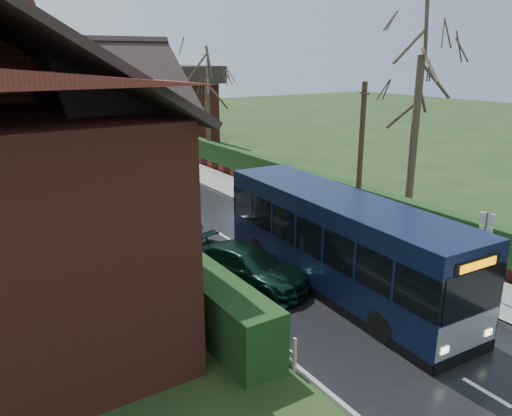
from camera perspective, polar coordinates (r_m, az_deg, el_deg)
ground at (r=16.38m, az=6.93°, el=-9.48°), size 140.00×140.00×0.00m
road at (r=24.33m, az=-8.15°, el=-0.56°), size 6.00×100.00×0.02m
pavement at (r=26.27m, az=0.28°, el=1.07°), size 2.50×100.00×0.14m
kerb_right at (r=25.66m, az=-1.97°, el=0.67°), size 0.12×100.00×0.14m
kerb_left at (r=23.30m, az=-14.97°, el=-1.67°), size 0.12×100.00×0.10m
front_hedge at (r=18.31m, az=-12.75°, el=-4.13°), size 1.20×16.00×1.60m
picket_fence at (r=18.68m, az=-10.53°, el=-4.72°), size 0.10×16.00×0.90m
right_wall_hedge at (r=26.87m, az=3.06°, el=3.50°), size 0.60×50.00×1.80m
bus at (r=16.23m, az=9.40°, el=-4.00°), size 2.78×10.16×3.05m
car_silver at (r=21.49m, az=-10.59°, el=-1.13°), size 2.53×4.34×1.39m
car_green at (r=16.45m, az=-0.97°, el=-6.73°), size 3.19×4.84×1.30m
car_distant at (r=54.10m, az=-23.52°, el=8.49°), size 2.10×3.87×1.21m
bus_stop_sign at (r=16.69m, az=24.61°, el=-3.54°), size 0.20×0.42×2.81m
telegraph_pole at (r=20.74m, az=11.82°, el=5.31°), size 0.36×0.78×6.33m
tree_right_near at (r=23.77m, az=18.54°, el=17.48°), size 4.85×4.85×10.47m
tree_right_far at (r=33.89m, az=-5.65°, el=15.16°), size 4.33×4.33×8.36m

